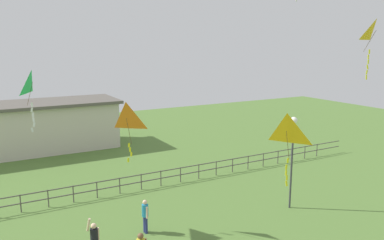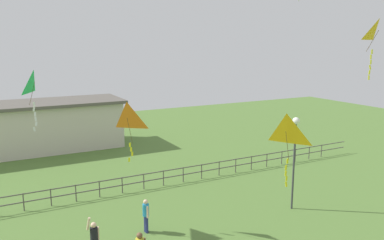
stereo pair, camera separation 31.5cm
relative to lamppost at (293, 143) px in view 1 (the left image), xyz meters
The scene contains 9 objects.
lamppost is the anchor object (origin of this frame).
person_1 8.09m from the lamppost, behind, with size 0.29×0.47×1.56m.
person_6 10.54m from the lamppost, behind, with size 0.52×0.32×1.91m.
kite_1 6.36m from the lamppost, 65.73° to the right, with size 1.00×0.80×2.56m.
kite_3 8.51m from the lamppost, 169.96° to the left, with size 1.23×1.15×2.66m.
kite_4 12.56m from the lamppost, 162.20° to the left, with size 0.79×1.22×2.70m.
kite_8 6.13m from the lamppost, 136.26° to the right, with size 1.06×1.28×2.75m.
waterfront_railing 10.18m from the lamppost, 141.09° to the left, with size 36.00×0.06×0.95m.
pavilion_building 20.92m from the lamppost, 119.59° to the left, with size 13.74×5.12×3.89m.
Camera 1 is at (-6.46, -6.31, 8.37)m, focal length 36.50 mm.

